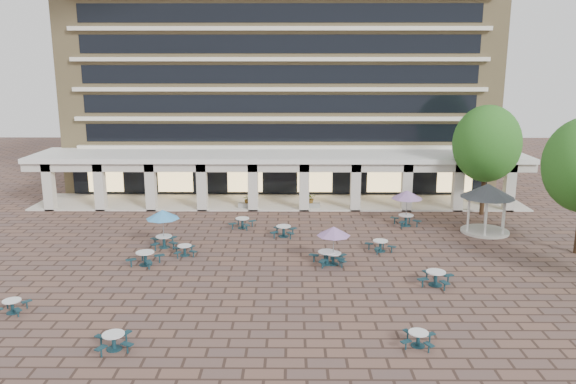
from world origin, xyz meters
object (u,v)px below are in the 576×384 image
picnic_table_0 (12,305)px  gazebo (487,196)px  planter_right (311,202)px  picnic_table_2 (418,338)px  planter_left (247,204)px  picnic_table_1 (114,340)px

picnic_table_0 → gazebo: 30.86m
gazebo → planter_right: 14.20m
picnic_table_2 → planter_left: (-9.18, 23.53, 0.06)m
gazebo → picnic_table_2: bearing=-116.8°
planter_left → gazebo: bearing=-20.8°
picnic_table_0 → gazebo: size_ratio=0.39×
gazebo → planter_right: bearing=151.5°
picnic_table_0 → planter_left: bearing=62.8°
gazebo → planter_right: gazebo is taller
gazebo → picnic_table_0: bearing=-153.7°
picnic_table_1 → planter_right: (9.19, 23.90, 0.13)m
picnic_table_1 → gazebo: gazebo is taller
planter_left → planter_right: (5.36, 0.00, 0.12)m
gazebo → planter_left: 19.05m
planter_right → planter_left: bearing=180.0°
picnic_table_2 → planter_left: bearing=127.3°
planter_right → gazebo: bearing=-28.5°
picnic_table_0 → gazebo: bearing=25.1°
picnic_table_2 → gazebo: (8.51, 16.82, 2.29)m
picnic_table_2 → picnic_table_0: bearing=-173.5°
picnic_table_0 → planter_right: planter_right is taller
gazebo → planter_right: (-12.33, 6.71, -2.11)m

